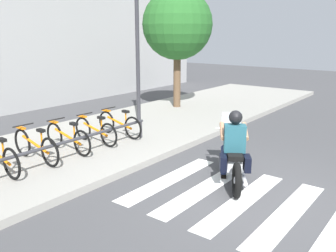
{
  "coord_description": "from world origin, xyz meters",
  "views": [
    {
      "loc": [
        -5.76,
        -2.54,
        2.86
      ],
      "look_at": [
        0.45,
        2.23,
        0.85
      ],
      "focal_mm": 39.14,
      "sensor_mm": 36.0,
      "label": 1
    }
  ],
  "objects_px": {
    "tree_near_rack": "(177,25)",
    "bike_rack": "(68,143)",
    "bicycle_3": "(68,138)",
    "street_lamp": "(137,39)",
    "motorcycle": "(233,158)",
    "bicycle_2": "(35,146)",
    "bicycle_5": "(119,124)",
    "rider": "(234,141)",
    "bicycle_4": "(95,130)"
  },
  "relations": [
    {
      "from": "rider",
      "to": "bicycle_5",
      "type": "distance_m",
      "value": 3.78
    },
    {
      "from": "bicycle_3",
      "to": "bike_rack",
      "type": "distance_m",
      "value": 0.7
    },
    {
      "from": "bicycle_2",
      "to": "bicycle_4",
      "type": "xyz_separation_m",
      "value": [
        1.68,
        0.0,
        -0.02
      ]
    },
    {
      "from": "bicycle_2",
      "to": "street_lamp",
      "type": "distance_m",
      "value": 4.73
    },
    {
      "from": "street_lamp",
      "to": "bike_rack",
      "type": "bearing_deg",
      "value": -160.63
    },
    {
      "from": "street_lamp",
      "to": "bicycle_4",
      "type": "bearing_deg",
      "value": -162.97
    },
    {
      "from": "bicycle_3",
      "to": "tree_near_rack",
      "type": "relative_size",
      "value": 0.38
    },
    {
      "from": "bicycle_2",
      "to": "bicycle_3",
      "type": "distance_m",
      "value": 0.84
    },
    {
      "from": "bicycle_4",
      "to": "street_lamp",
      "type": "distance_m",
      "value": 3.37
    },
    {
      "from": "bicycle_5",
      "to": "tree_near_rack",
      "type": "bearing_deg",
      "value": 15.39
    },
    {
      "from": "rider",
      "to": "street_lamp",
      "type": "height_order",
      "value": "street_lamp"
    },
    {
      "from": "motorcycle",
      "to": "bicycle_2",
      "type": "height_order",
      "value": "motorcycle"
    },
    {
      "from": "bike_rack",
      "to": "street_lamp",
      "type": "distance_m",
      "value": 4.46
    },
    {
      "from": "tree_near_rack",
      "to": "bicycle_4",
      "type": "bearing_deg",
      "value": -167.09
    },
    {
      "from": "bike_rack",
      "to": "motorcycle",
      "type": "bearing_deg",
      "value": -63.42
    },
    {
      "from": "motorcycle",
      "to": "bike_rack",
      "type": "height_order",
      "value": "motorcycle"
    },
    {
      "from": "bicycle_5",
      "to": "bike_rack",
      "type": "distance_m",
      "value": 2.18
    },
    {
      "from": "bicycle_5",
      "to": "rider",
      "type": "bearing_deg",
      "value": -99.31
    },
    {
      "from": "motorcycle",
      "to": "bicycle_4",
      "type": "relative_size",
      "value": 1.22
    },
    {
      "from": "bicycle_3",
      "to": "rider",
      "type": "bearing_deg",
      "value": -73.88
    },
    {
      "from": "tree_near_rack",
      "to": "street_lamp",
      "type": "bearing_deg",
      "value": -171.16
    },
    {
      "from": "street_lamp",
      "to": "tree_near_rack",
      "type": "relative_size",
      "value": 1.0
    },
    {
      "from": "rider",
      "to": "bicycle_5",
      "type": "height_order",
      "value": "rider"
    },
    {
      "from": "tree_near_rack",
      "to": "bike_rack",
      "type": "bearing_deg",
      "value": -164.82
    },
    {
      "from": "street_lamp",
      "to": "motorcycle",
      "type": "bearing_deg",
      "value": -116.02
    },
    {
      "from": "bicycle_3",
      "to": "bicycle_2",
      "type": "bearing_deg",
      "value": -179.97
    },
    {
      "from": "bicycle_4",
      "to": "street_lamp",
      "type": "bearing_deg",
      "value": 17.03
    },
    {
      "from": "bicycle_3",
      "to": "bike_rack",
      "type": "xyz_separation_m",
      "value": [
        -0.42,
        -0.55,
        0.08
      ]
    },
    {
      "from": "motorcycle",
      "to": "bicycle_2",
      "type": "distance_m",
      "value": 4.18
    },
    {
      "from": "bicycle_3",
      "to": "street_lamp",
      "type": "distance_m",
      "value": 4.02
    },
    {
      "from": "bicycle_3",
      "to": "bicycle_5",
      "type": "xyz_separation_m",
      "value": [
        1.68,
        -0.0,
        -0.0
      ]
    },
    {
      "from": "bicycle_5",
      "to": "street_lamp",
      "type": "distance_m",
      "value": 2.81
    },
    {
      "from": "bicycle_2",
      "to": "bike_rack",
      "type": "height_order",
      "value": "bicycle_2"
    },
    {
      "from": "bicycle_5",
      "to": "street_lamp",
      "type": "xyz_separation_m",
      "value": [
        1.62,
        0.75,
        2.17
      ]
    },
    {
      "from": "street_lamp",
      "to": "rider",
      "type": "bearing_deg",
      "value": -116.51
    },
    {
      "from": "motorcycle",
      "to": "bicycle_5",
      "type": "bearing_deg",
      "value": 81.61
    },
    {
      "from": "bicycle_2",
      "to": "bicycle_3",
      "type": "relative_size",
      "value": 1.02
    },
    {
      "from": "bicycle_2",
      "to": "bicycle_3",
      "type": "bearing_deg",
      "value": 0.03
    },
    {
      "from": "motorcycle",
      "to": "bicycle_2",
      "type": "bearing_deg",
      "value": 118.34
    },
    {
      "from": "rider",
      "to": "street_lamp",
      "type": "bearing_deg",
      "value": 63.49
    },
    {
      "from": "bicycle_2",
      "to": "tree_near_rack",
      "type": "height_order",
      "value": "tree_near_rack"
    },
    {
      "from": "bicycle_4",
      "to": "bike_rack",
      "type": "relative_size",
      "value": 0.33
    },
    {
      "from": "bicycle_3",
      "to": "bike_rack",
      "type": "relative_size",
      "value": 0.35
    },
    {
      "from": "bicycle_3",
      "to": "street_lamp",
      "type": "height_order",
      "value": "street_lamp"
    },
    {
      "from": "rider",
      "to": "bicycle_2",
      "type": "xyz_separation_m",
      "value": [
        -1.91,
        3.71,
        -0.33
      ]
    },
    {
      "from": "rider",
      "to": "bicycle_3",
      "type": "bearing_deg",
      "value": 106.12
    },
    {
      "from": "motorcycle",
      "to": "rider",
      "type": "distance_m",
      "value": 0.38
    },
    {
      "from": "bicycle_5",
      "to": "tree_near_rack",
      "type": "distance_m",
      "value": 5.08
    },
    {
      "from": "tree_near_rack",
      "to": "motorcycle",
      "type": "bearing_deg",
      "value": -134.44
    },
    {
      "from": "bicycle_4",
      "to": "street_lamp",
      "type": "xyz_separation_m",
      "value": [
        2.46,
        0.75,
        2.17
      ]
    }
  ]
}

